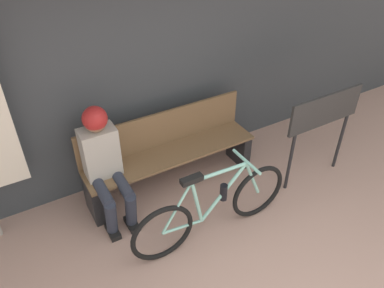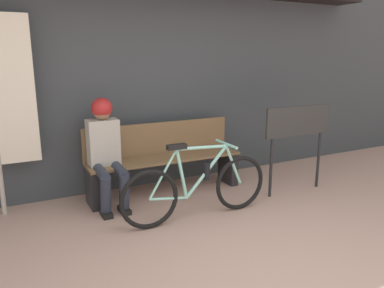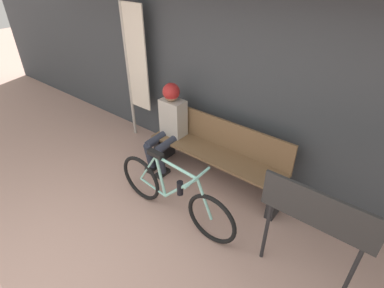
% 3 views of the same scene
% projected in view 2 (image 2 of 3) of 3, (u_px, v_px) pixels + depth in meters
% --- Properties ---
extents(storefront_wall, '(12.00, 0.56, 3.20)m').
position_uv_depth(storefront_wall, '(139.00, 56.00, 4.63)').
color(storefront_wall, '#3D4247').
rests_on(storefront_wall, ground_plane).
extents(park_bench_near, '(1.90, 0.42, 0.87)m').
position_uv_depth(park_bench_near, '(164.00, 160.00, 4.62)').
color(park_bench_near, brown).
rests_on(park_bench_near, ground_plane).
extents(bicycle, '(1.67, 0.40, 0.83)m').
position_uv_depth(bicycle, '(198.00, 187.00, 3.88)').
color(bicycle, black).
rests_on(bicycle, ground_plane).
extents(person_seated, '(0.34, 0.60, 1.23)m').
position_uv_depth(person_seated, '(105.00, 145.00, 4.13)').
color(person_seated, '#2D3342').
rests_on(person_seated, ground_plane).
extents(banner_pole, '(0.45, 0.05, 2.09)m').
position_uv_depth(banner_pole, '(8.00, 99.00, 3.84)').
color(banner_pole, '#B7B2A8').
rests_on(banner_pole, ground_plane).
extents(signboard, '(0.96, 0.04, 1.08)m').
position_uv_depth(signboard, '(298.00, 128.00, 4.54)').
color(signboard, '#232326').
rests_on(signboard, ground_plane).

